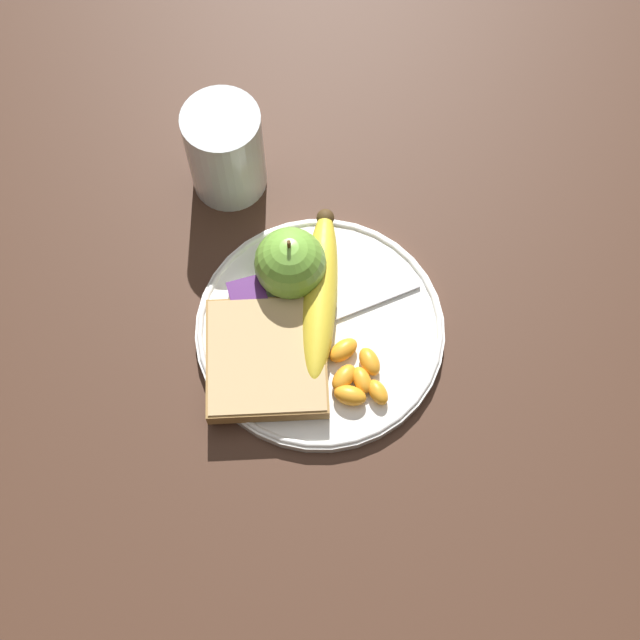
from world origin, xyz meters
TOP-DOWN VIEW (x-y plane):
  - ground_plane at (0.00, 0.00)m, footprint 3.00×3.00m
  - plate at (0.00, 0.00)m, footprint 0.25×0.25m
  - juice_glass at (0.20, 0.04)m, footprint 0.08×0.08m
  - apple at (0.06, 0.01)m, footprint 0.07×0.07m
  - banana at (0.03, -0.01)m, footprint 0.19×0.09m
  - bread_slice at (-0.02, 0.06)m, footprint 0.14×0.14m
  - fork at (0.01, -0.01)m, footprint 0.04×0.17m
  - jam_packet at (0.04, 0.06)m, footprint 0.04×0.04m
  - orange_segment_0 at (-0.07, -0.02)m, footprint 0.03×0.02m
  - orange_segment_1 at (-0.05, -0.03)m, footprint 0.03×0.02m
  - orange_segment_2 at (-0.02, 0.01)m, footprint 0.04×0.03m
  - orange_segment_3 at (-0.03, -0.01)m, footprint 0.03×0.04m
  - orange_segment_4 at (-0.08, -0.03)m, footprint 0.03×0.02m
  - orange_segment_5 at (-0.06, -0.01)m, footprint 0.03×0.03m
  - orange_segment_6 at (-0.08, -0.01)m, footprint 0.03×0.04m

SIDE VIEW (x-z plane):
  - ground_plane at x=0.00m, z-range 0.00..0.00m
  - plate at x=0.00m, z-range 0.00..0.02m
  - fork at x=0.01m, z-range 0.01..0.02m
  - orange_segment_4 at x=-0.08m, z-range 0.01..0.03m
  - orange_segment_0 at x=-0.07m, z-range 0.01..0.03m
  - orange_segment_1 at x=-0.05m, z-range 0.01..0.03m
  - orange_segment_5 at x=-0.06m, z-range 0.01..0.03m
  - orange_segment_2 at x=-0.02m, z-range 0.01..0.03m
  - orange_segment_3 at x=-0.03m, z-range 0.01..0.03m
  - orange_segment_6 at x=-0.08m, z-range 0.01..0.03m
  - jam_packet at x=0.04m, z-range 0.01..0.03m
  - bread_slice at x=-0.02m, z-range 0.01..0.03m
  - banana at x=0.03m, z-range 0.01..0.05m
  - apple at x=0.06m, z-range 0.01..0.09m
  - juice_glass at x=0.20m, z-range 0.00..0.11m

